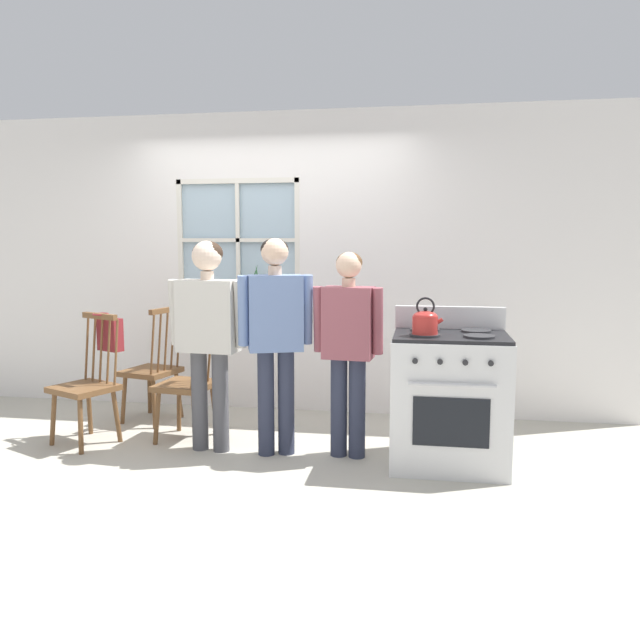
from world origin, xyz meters
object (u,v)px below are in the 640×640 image
object	(u,v)px
chair_by_window	(86,387)
stove	(449,398)
person_elderly_left	(208,323)
person_adult_right	(348,337)
chair_near_wall	(153,371)
chair_center_cluster	(188,385)
kettle	(425,321)
potted_plant	(256,290)
handbag	(110,334)
person_teen_center	(275,326)

from	to	relation	value
chair_by_window	stove	size ratio (longest dim) A/B	0.92
person_elderly_left	person_adult_right	size ratio (longest dim) A/B	1.05
chair_near_wall	chair_center_cluster	size ratio (longest dim) A/B	1.00
stove	chair_by_window	bearing A→B (deg)	179.62
person_adult_right	kettle	xyz separation A→B (m)	(0.54, -0.18, 0.15)
chair_center_cluster	potted_plant	xyz separation A→B (m)	(0.29, 0.94, 0.67)
stove	kettle	world-z (taller)	kettle
person_adult_right	potted_plant	world-z (taller)	person_adult_right
chair_center_cluster	handbag	world-z (taller)	same
chair_by_window	stove	bearing A→B (deg)	24.15
chair_by_window	handbag	size ratio (longest dim) A/B	3.26
chair_center_cluster	chair_by_window	bearing A→B (deg)	-68.00
person_teen_center	kettle	size ratio (longest dim) A/B	6.38
kettle	handbag	xyz separation A→B (m)	(-2.46, 0.36, -0.20)
chair_near_wall	person_teen_center	bearing A→B (deg)	76.22
chair_center_cluster	kettle	bearing A→B (deg)	85.89
potted_plant	kettle	bearing A→B (deg)	-40.46
chair_by_window	person_adult_right	bearing A→B (deg)	25.36
person_elderly_left	kettle	world-z (taller)	person_elderly_left
chair_near_wall	handbag	world-z (taller)	same
person_teen_center	kettle	bearing A→B (deg)	-26.87
chair_by_window	chair_center_cluster	size ratio (longest dim) A/B	1.00
chair_center_cluster	stove	world-z (taller)	stove
chair_by_window	chair_center_cluster	bearing A→B (deg)	39.67
person_elderly_left	person_teen_center	xyz separation A→B (m)	(0.51, -0.00, -0.01)
chair_center_cluster	potted_plant	bearing A→B (deg)	169.52
person_teen_center	handbag	xyz separation A→B (m)	(-1.40, 0.22, -0.12)
chair_by_window	person_teen_center	xyz separation A→B (m)	(1.50, -0.01, 0.51)
chair_by_window	person_teen_center	size ratio (longest dim) A/B	0.63
chair_by_window	chair_near_wall	world-z (taller)	same
person_adult_right	handbag	bearing A→B (deg)	-179.81
handbag	person_adult_right	bearing A→B (deg)	-5.43
potted_plant	person_teen_center	bearing A→B (deg)	-68.32
person_adult_right	potted_plant	xyz separation A→B (m)	(-0.98, 1.12, 0.24)
chair_near_wall	chair_center_cluster	xyz separation A→B (m)	(0.50, -0.45, 0.00)
chair_center_cluster	kettle	xyz separation A→B (m)	(1.81, -0.35, 0.58)
chair_center_cluster	stove	distance (m)	2.00
stove	potted_plant	xyz separation A→B (m)	(-1.69, 1.16, 0.65)
person_teen_center	person_elderly_left	bearing A→B (deg)	160.28
chair_by_window	person_elderly_left	xyz separation A→B (m)	(0.99, -0.00, 0.52)
person_teen_center	stove	distance (m)	1.32
stove	kettle	distance (m)	0.59
chair_by_window	person_adult_right	size ratio (longest dim) A/B	0.68
chair_by_window	person_elderly_left	size ratio (longest dim) A/B	0.64
stove	kettle	xyz separation A→B (m)	(-0.18, -0.13, 0.55)
person_adult_right	stove	distance (m)	0.82
person_elderly_left	handbag	xyz separation A→B (m)	(-0.90, 0.22, -0.13)
chair_center_cluster	handbag	distance (m)	0.75
stove	handbag	xyz separation A→B (m)	(-2.64, 0.23, 0.36)
chair_near_wall	person_elderly_left	xyz separation A→B (m)	(0.74, -0.65, 0.52)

